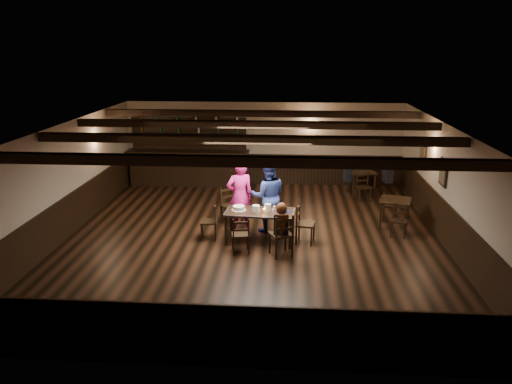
# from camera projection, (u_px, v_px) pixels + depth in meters

# --- Properties ---
(ground) EXTENTS (10.00, 10.00, 0.00)m
(ground) POSITION_uv_depth(u_px,v_px,m) (253.00, 239.00, 11.99)
(ground) COLOR black
(ground) RESTS_ON ground
(room_shell) EXTENTS (9.02, 10.02, 2.71)m
(room_shell) POSITION_uv_depth(u_px,v_px,m) (253.00, 168.00, 11.53)
(room_shell) COLOR #BCB19C
(room_shell) RESTS_ON ground
(dining_table) EXTENTS (1.66, 0.93, 0.75)m
(dining_table) POSITION_uv_depth(u_px,v_px,m) (260.00, 214.00, 11.63)
(dining_table) COLOR black
(dining_table) RESTS_ON ground
(chair_near_left) EXTENTS (0.45, 0.43, 0.84)m
(chair_near_left) POSITION_uv_depth(u_px,v_px,m) (241.00, 233.00, 11.01)
(chair_near_left) COLOR black
(chair_near_left) RESTS_ON ground
(chair_near_right) EXTENTS (0.59, 0.58, 0.97)m
(chair_near_right) POSITION_uv_depth(u_px,v_px,m) (283.00, 232.00, 10.83)
(chair_near_right) COLOR black
(chair_near_right) RESTS_ON ground
(chair_end_left) EXTENTS (0.43, 0.45, 0.86)m
(chair_end_left) POSITION_uv_depth(u_px,v_px,m) (211.00, 219.00, 11.86)
(chair_end_left) COLOR black
(chair_end_left) RESTS_ON ground
(chair_end_right) EXTENTS (0.49, 0.51, 0.94)m
(chair_end_right) POSITION_uv_depth(u_px,v_px,m) (302.00, 220.00, 11.61)
(chair_end_right) COLOR black
(chair_end_right) RESTS_ON ground
(chair_far_pushed) EXTENTS (0.63, 0.63, 0.97)m
(chair_far_pushed) POSITION_uv_depth(u_px,v_px,m) (229.00, 202.00, 12.90)
(chair_far_pushed) COLOR black
(chair_far_pushed) RESTS_ON ground
(woman_pink) EXTENTS (0.78, 0.66, 1.83)m
(woman_pink) POSITION_uv_depth(u_px,v_px,m) (240.00, 196.00, 12.20)
(woman_pink) COLOR #EE369A
(woman_pink) RESTS_ON ground
(man_blue) EXTENTS (0.95, 0.78, 1.82)m
(man_blue) POSITION_uv_depth(u_px,v_px,m) (268.00, 196.00, 12.24)
(man_blue) COLOR navy
(man_blue) RESTS_ON ground
(seated_person) EXTENTS (0.32, 0.48, 0.79)m
(seated_person) POSITION_uv_depth(u_px,v_px,m) (281.00, 221.00, 10.81)
(seated_person) COLOR black
(seated_person) RESTS_ON ground
(cake) EXTENTS (0.34, 0.34, 0.11)m
(cake) POSITION_uv_depth(u_px,v_px,m) (239.00, 208.00, 11.68)
(cake) COLOR white
(cake) RESTS_ON dining_table
(plate_stack_a) EXTENTS (0.17, 0.17, 0.16)m
(plate_stack_a) POSITION_uv_depth(u_px,v_px,m) (256.00, 208.00, 11.56)
(plate_stack_a) COLOR white
(plate_stack_a) RESTS_ON dining_table
(plate_stack_b) EXTENTS (0.14, 0.14, 0.17)m
(plate_stack_b) POSITION_uv_depth(u_px,v_px,m) (268.00, 207.00, 11.63)
(plate_stack_b) COLOR white
(plate_stack_b) RESTS_ON dining_table
(tea_light) EXTENTS (0.05, 0.05, 0.06)m
(tea_light) POSITION_uv_depth(u_px,v_px,m) (264.00, 210.00, 11.65)
(tea_light) COLOR #A5A8AD
(tea_light) RESTS_ON dining_table
(salt_shaker) EXTENTS (0.04, 0.04, 0.10)m
(salt_shaker) POSITION_uv_depth(u_px,v_px,m) (273.00, 211.00, 11.48)
(salt_shaker) COLOR silver
(salt_shaker) RESTS_ON dining_table
(pepper_shaker) EXTENTS (0.03, 0.03, 0.09)m
(pepper_shaker) POSITION_uv_depth(u_px,v_px,m) (276.00, 212.00, 11.44)
(pepper_shaker) COLOR #A5A8AD
(pepper_shaker) RESTS_ON dining_table
(drink_glass) EXTENTS (0.06, 0.06, 0.10)m
(drink_glass) POSITION_uv_depth(u_px,v_px,m) (274.00, 208.00, 11.69)
(drink_glass) COLOR silver
(drink_glass) RESTS_ON dining_table
(menu_red) EXTENTS (0.34, 0.27, 0.00)m
(menu_red) POSITION_uv_depth(u_px,v_px,m) (281.00, 213.00, 11.49)
(menu_red) COLOR maroon
(menu_red) RESTS_ON dining_table
(menu_blue) EXTENTS (0.34, 0.28, 0.00)m
(menu_blue) POSITION_uv_depth(u_px,v_px,m) (284.00, 211.00, 11.61)
(menu_blue) COLOR #0D0E44
(menu_blue) RESTS_ON dining_table
(bar_counter) EXTENTS (3.98, 0.70, 2.20)m
(bar_counter) POSITION_uv_depth(u_px,v_px,m) (189.00, 163.00, 16.45)
(bar_counter) COLOR black
(bar_counter) RESTS_ON ground
(back_table_a) EXTENTS (0.91, 0.91, 0.75)m
(back_table_a) POSITION_uv_depth(u_px,v_px,m) (395.00, 203.00, 12.53)
(back_table_a) COLOR black
(back_table_a) RESTS_ON ground
(back_table_b) EXTENTS (0.92, 0.92, 0.75)m
(back_table_b) POSITION_uv_depth(u_px,v_px,m) (361.00, 174.00, 15.31)
(back_table_b) COLOR black
(back_table_b) RESTS_ON ground
(bg_patron_left) EXTENTS (0.26, 0.36, 0.68)m
(bg_patron_left) POSITION_uv_depth(u_px,v_px,m) (348.00, 170.00, 15.17)
(bg_patron_left) COLOR black
(bg_patron_left) RESTS_ON ground
(bg_patron_right) EXTENTS (0.30, 0.41, 0.77)m
(bg_patron_right) POSITION_uv_depth(u_px,v_px,m) (388.00, 170.00, 15.03)
(bg_patron_right) COLOR black
(bg_patron_right) RESTS_ON ground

